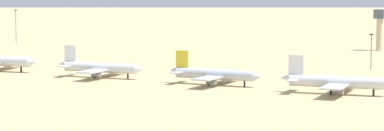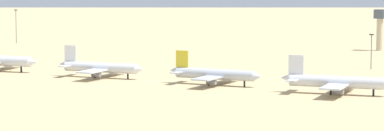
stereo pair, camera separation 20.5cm
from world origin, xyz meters
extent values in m
plane|color=tan|center=(0.00, 0.00, 0.00)|extent=(4000.00, 4000.00, 0.00)
cone|color=silver|center=(-56.41, 5.07, 4.35)|extent=(3.50, 4.24, 3.94)
cylinder|color=slate|center=(-73.10, 11.14, 2.28)|extent=(3.95, 2.66, 2.28)
cylinder|color=black|center=(-61.81, 4.51, 1.14)|extent=(0.73, 0.73, 2.28)
cylinder|color=silver|center=(-23.49, 2.55, 3.94)|extent=(30.17, 5.52, 3.75)
cone|color=silver|center=(-7.21, 3.52, 3.94)|extent=(3.02, 3.72, 3.56)
cone|color=silver|center=(-39.78, 1.58, 4.50)|extent=(3.93, 3.40, 3.19)
cube|color=white|center=(-36.59, 1.77, 8.86)|extent=(4.89, 0.76, 6.09)
cube|color=silver|center=(-36.82, 5.51, 4.31)|extent=(3.37, 6.54, 0.34)
cube|color=silver|center=(-36.37, -1.97, 4.31)|extent=(3.37, 6.54, 0.34)
cube|color=silver|center=(-22.56, 2.61, 3.37)|extent=(8.14, 30.32, 0.52)
cylinder|color=slate|center=(-22.04, 9.68, 2.06)|extent=(3.49, 2.26, 2.06)
cylinder|color=slate|center=(-21.20, -4.36, 2.06)|extent=(3.49, 2.26, 2.06)
cylinder|color=black|center=(-12.11, 3.23, 1.03)|extent=(0.66, 0.66, 2.06)
cylinder|color=black|center=(-25.03, 4.71, 1.03)|extent=(0.66, 0.66, 2.06)
cylinder|color=black|center=(-24.76, 0.22, 1.03)|extent=(0.66, 0.66, 2.06)
cylinder|color=silver|center=(24.76, 1.21, 3.91)|extent=(29.81, 3.89, 3.72)
cone|color=silver|center=(40.96, 1.30, 3.91)|extent=(2.81, 3.55, 3.54)
cone|color=silver|center=(8.56, 1.12, 4.47)|extent=(3.74, 3.19, 3.17)
cube|color=yellow|center=(11.72, 1.14, 8.80)|extent=(4.84, 0.49, 6.05)
cube|color=silver|center=(11.70, 4.86, 4.28)|extent=(3.01, 6.35, 0.34)
cube|color=silver|center=(11.74, -2.59, 4.28)|extent=(3.01, 6.35, 0.34)
cube|color=silver|center=(25.69, 1.22, 3.35)|extent=(6.50, 29.83, 0.52)
cylinder|color=slate|center=(26.58, 8.20, 2.05)|extent=(3.36, 2.07, 2.05)
cylinder|color=slate|center=(26.66, -5.76, 2.05)|extent=(3.36, 2.07, 2.05)
cylinder|color=black|center=(36.08, 1.27, 1.02)|extent=(0.65, 0.65, 2.05)
cylinder|color=black|center=(23.35, 3.44, 1.02)|extent=(0.65, 0.65, 2.05)
cylinder|color=black|center=(23.37, -1.03, 1.02)|extent=(0.65, 0.65, 2.05)
cylinder|color=silver|center=(71.20, -3.54, 4.15)|extent=(31.83, 7.06, 3.95)
cone|color=silver|center=(54.10, -5.25, 4.74)|extent=(4.26, 3.73, 3.36)
cube|color=white|center=(57.44, -4.91, 9.33)|extent=(5.16, 1.00, 6.42)
cube|color=silver|center=(57.05, -0.98, 4.54)|extent=(3.81, 6.99, 0.36)
cube|color=silver|center=(57.83, -8.84, 4.54)|extent=(3.81, 6.99, 0.36)
cube|color=silver|center=(72.18, -3.45, 3.55)|extent=(9.81, 32.11, 0.55)
cylinder|color=slate|center=(72.43, 4.02, 2.17)|extent=(3.75, 2.51, 2.17)
cylinder|color=slate|center=(73.90, -10.72, 2.17)|extent=(3.75, 2.51, 2.17)
cylinder|color=black|center=(83.14, -2.35, 1.09)|extent=(0.69, 0.69, 2.17)
cylinder|color=black|center=(69.49, -1.33, 1.09)|extent=(0.69, 0.69, 2.17)
cylinder|color=black|center=(69.96, -6.05, 1.09)|extent=(0.69, 0.69, 2.17)
cylinder|color=#C6B793|center=(37.65, 166.92, 8.04)|extent=(3.20, 3.20, 16.07)
cube|color=#4C5660|center=(37.65, 166.92, 18.34)|extent=(5.20, 5.20, 4.53)
cylinder|color=#59595E|center=(59.06, 78.03, 7.00)|extent=(0.36, 0.36, 13.99)
cube|color=#333333|center=(59.06, 78.03, 14.24)|extent=(1.80, 0.50, 0.50)
cylinder|color=#59595E|center=(-153.83, 123.96, 8.99)|extent=(0.36, 0.36, 17.98)
cube|color=#333333|center=(-153.83, 123.96, 18.23)|extent=(1.80, 0.50, 0.50)
camera|label=1|loc=(169.17, -305.73, 41.52)|focal=90.42mm
camera|label=2|loc=(169.35, -305.64, 41.52)|focal=90.42mm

